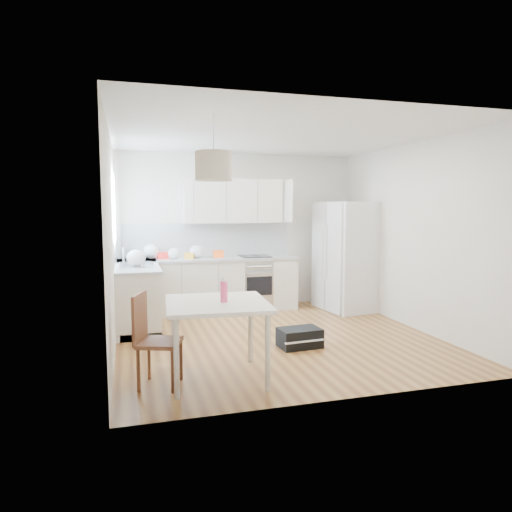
% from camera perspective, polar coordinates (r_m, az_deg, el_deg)
% --- Properties ---
extents(floor, '(4.20, 4.20, 0.00)m').
position_cam_1_polar(floor, '(6.33, 2.52, -10.10)').
color(floor, brown).
rests_on(floor, ground).
extents(ceiling, '(4.20, 4.20, 0.00)m').
position_cam_1_polar(ceiling, '(6.15, 2.64, 14.82)').
color(ceiling, white).
rests_on(ceiling, wall_back).
extents(wall_back, '(4.20, 0.00, 4.20)m').
position_cam_1_polar(wall_back, '(8.11, -2.12, 3.14)').
color(wall_back, beige).
rests_on(wall_back, floor).
extents(wall_left, '(0.00, 4.20, 4.20)m').
position_cam_1_polar(wall_left, '(5.79, -17.57, 1.70)').
color(wall_left, beige).
rests_on(wall_left, floor).
extents(wall_right, '(0.00, 4.20, 4.20)m').
position_cam_1_polar(wall_right, '(7.04, 19.02, 2.38)').
color(wall_right, beige).
rests_on(wall_right, floor).
extents(window_glassblock, '(0.02, 1.00, 1.00)m').
position_cam_1_polar(window_glassblock, '(6.92, -17.30, 5.69)').
color(window_glassblock, '#BFE0F9').
rests_on(window_glassblock, wall_left).
extents(cabinets_back, '(3.00, 0.60, 0.88)m').
position_cam_1_polar(cabinets_back, '(7.80, -5.86, -3.73)').
color(cabinets_back, silver).
rests_on(cabinets_back, floor).
extents(cabinets_left, '(0.60, 1.80, 0.88)m').
position_cam_1_polar(cabinets_left, '(7.10, -14.63, -4.87)').
color(cabinets_left, silver).
rests_on(cabinets_left, floor).
extents(counter_back, '(3.02, 0.64, 0.04)m').
position_cam_1_polar(counter_back, '(7.73, -5.90, -0.37)').
color(counter_back, '#AAADAF').
rests_on(counter_back, cabinets_back).
extents(counter_left, '(0.64, 1.82, 0.04)m').
position_cam_1_polar(counter_left, '(7.02, -14.73, -1.19)').
color(counter_left, '#AAADAF').
rests_on(counter_left, cabinets_left).
extents(backsplash_back, '(3.00, 0.01, 0.58)m').
position_cam_1_polar(backsplash_back, '(7.99, -6.29, 2.06)').
color(backsplash_back, silver).
rests_on(backsplash_back, wall_back).
extents(backsplash_left, '(0.01, 1.80, 0.58)m').
position_cam_1_polar(backsplash_left, '(6.99, -17.20, 1.26)').
color(backsplash_left, silver).
rests_on(backsplash_left, wall_left).
extents(upper_cabinets, '(1.70, 0.32, 0.75)m').
position_cam_1_polar(upper_cabinets, '(7.91, -2.92, 6.87)').
color(upper_cabinets, silver).
rests_on(upper_cabinets, wall_back).
extents(range_oven, '(0.50, 0.61, 0.88)m').
position_cam_1_polar(range_oven, '(7.97, -0.18, -3.49)').
color(range_oven, silver).
rests_on(range_oven, floor).
extents(sink, '(0.50, 0.80, 0.16)m').
position_cam_1_polar(sink, '(6.97, -14.72, -1.11)').
color(sink, silver).
rests_on(sink, counter_left).
extents(refrigerator, '(1.00, 1.04, 1.86)m').
position_cam_1_polar(refrigerator, '(7.99, 11.36, -0.04)').
color(refrigerator, white).
rests_on(refrigerator, floor).
extents(dining_table, '(1.09, 1.09, 0.81)m').
position_cam_1_polar(dining_table, '(4.70, -4.88, -6.80)').
color(dining_table, beige).
rests_on(dining_table, floor).
extents(dining_chair, '(0.50, 0.50, 0.93)m').
position_cam_1_polar(dining_chair, '(4.65, -11.93, -10.25)').
color(dining_chair, '#4E2A17').
rests_on(dining_chair, floor).
extents(drink_bottle, '(0.08, 0.08, 0.25)m').
position_cam_1_polar(drink_bottle, '(4.66, -4.04, -4.18)').
color(drink_bottle, '#F6447A').
rests_on(drink_bottle, dining_table).
extents(gym_bag, '(0.55, 0.38, 0.24)m').
position_cam_1_polar(gym_bag, '(5.90, 5.47, -10.12)').
color(gym_bag, black).
rests_on(gym_bag, floor).
extents(pendant_lamp, '(0.43, 0.43, 0.29)m').
position_cam_1_polar(pendant_lamp, '(4.72, -5.31, 11.12)').
color(pendant_lamp, '#C2B095').
rests_on(pendant_lamp, ceiling).
extents(grocery_bag_a, '(0.27, 0.23, 0.24)m').
position_cam_1_polar(grocery_bag_a, '(7.70, -12.96, 0.53)').
color(grocery_bag_a, white).
rests_on(grocery_bag_a, counter_back).
extents(grocery_bag_b, '(0.21, 0.17, 0.18)m').
position_cam_1_polar(grocery_bag_b, '(7.64, -10.18, 0.34)').
color(grocery_bag_b, white).
rests_on(grocery_bag_b, counter_back).
extents(grocery_bag_c, '(0.24, 0.20, 0.21)m').
position_cam_1_polar(grocery_bag_c, '(7.70, -7.46, 0.54)').
color(grocery_bag_c, white).
rests_on(grocery_bag_c, counter_back).
extents(grocery_bag_d, '(0.21, 0.18, 0.19)m').
position_cam_1_polar(grocery_bag_d, '(7.23, -14.47, -0.06)').
color(grocery_bag_d, white).
rests_on(grocery_bag_d, counter_back).
extents(grocery_bag_e, '(0.26, 0.22, 0.24)m').
position_cam_1_polar(grocery_bag_e, '(6.81, -14.77, -0.24)').
color(grocery_bag_e, white).
rests_on(grocery_bag_e, counter_left).
extents(snack_orange, '(0.18, 0.13, 0.12)m').
position_cam_1_polar(snack_orange, '(7.78, -4.73, 0.26)').
color(snack_orange, '#FC5716').
rests_on(snack_orange, counter_back).
extents(snack_yellow, '(0.16, 0.13, 0.10)m').
position_cam_1_polar(snack_yellow, '(7.63, -8.35, 0.04)').
color(snack_yellow, orange).
rests_on(snack_yellow, counter_back).
extents(snack_red, '(0.19, 0.15, 0.11)m').
position_cam_1_polar(snack_red, '(7.66, -11.56, 0.06)').
color(snack_red, red).
rests_on(snack_red, counter_back).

